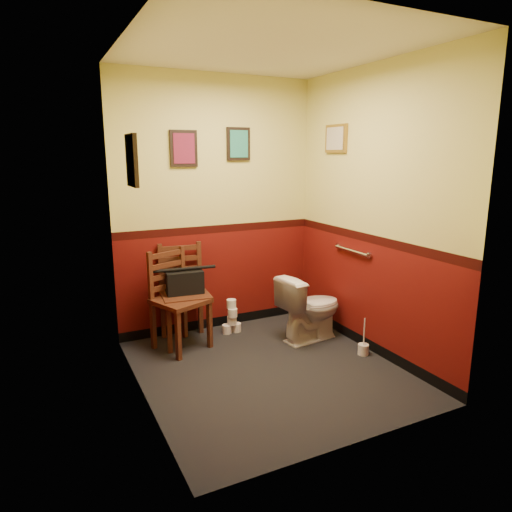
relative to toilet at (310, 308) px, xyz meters
The scene contains 17 objects.
floor 0.91m from the toilet, 148.75° to the right, with size 2.20×2.40×0.00m, color black.
ceiling 2.51m from the toilet, 148.75° to the right, with size 2.20×2.40×0.00m, color silver.
wall_back 1.46m from the toilet, 133.34° to the left, with size 2.20×2.70×0.00m, color #5A0E0B.
wall_front 2.05m from the toilet, 113.74° to the right, with size 2.20×2.70×0.00m, color #5A0E0B.
wall_left 2.13m from the toilet, 166.50° to the right, with size 2.40×2.70×0.00m, color #5A0E0B.
wall_right 1.16m from the toilet, 48.99° to the right, with size 2.40×2.70×0.00m, color #5A0E0B.
grab_bar 0.73m from the toilet, 28.15° to the right, with size 0.05×0.56×0.06m.
framed_print_back_a 2.07m from the toilet, 145.24° to the left, with size 0.28×0.04×0.36m.
framed_print_back_b 1.88m from the toilet, 122.33° to the left, with size 0.26×0.04×0.34m.
framed_print_left 2.37m from the toilet, 169.39° to the right, with size 0.04×0.30×0.38m.
framed_print_right 1.76m from the toilet, 24.40° to the left, with size 0.04×0.34×0.28m.
toilet is the anchor object (origin of this frame).
toilet_brush 0.67m from the toilet, 65.19° to the right, with size 0.10×0.10×0.37m.
chair_left 1.36m from the toilet, 162.26° to the left, with size 0.60×0.60×0.98m.
chair_right 1.31m from the toilet, 155.69° to the left, with size 0.52×0.52×1.01m.
handbag 1.32m from the toilet, 157.61° to the left, with size 0.38×0.22×0.27m.
tp_stack 0.86m from the toilet, 141.96° to the left, with size 0.21×0.13×0.37m.
Camera 1 is at (-1.76, -3.34, 1.90)m, focal length 32.00 mm.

